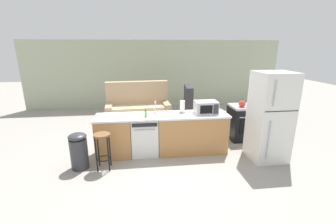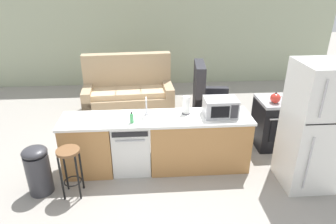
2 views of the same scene
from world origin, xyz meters
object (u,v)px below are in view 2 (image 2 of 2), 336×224
soap_bottle (132,118)px  dishwasher (132,145)px  stove_range (277,123)px  kettle (275,98)px  couch (128,93)px  bar_stool (70,163)px  trash_bin (38,170)px  microwave (220,107)px  refrigerator (314,127)px  armchair (207,101)px  paper_towel_roll (186,105)px

soap_bottle → dishwasher: bearing=101.5°
stove_range → kettle: (-0.17, -0.13, 0.53)m
dishwasher → couch: (-0.17, 2.39, -0.03)m
bar_stool → trash_bin: (-0.48, 0.09, -0.16)m
stove_range → soap_bottle: (-2.57, -0.70, 0.52)m
soap_bottle → kettle: (2.40, 0.58, 0.01)m
dishwasher → kettle: 2.53m
dishwasher → soap_bottle: bearing=-78.5°
microwave → soap_bottle: microwave is taller
bar_stool → refrigerator: bearing=0.7°
dishwasher → trash_bin: bearing=-159.0°
bar_stool → armchair: (2.41, 2.48, -0.19)m
refrigerator → kettle: bearing=99.7°
stove_range → paper_towel_roll: size_ratio=3.19×
microwave → kettle: 1.13m
microwave → paper_towel_roll: bearing=167.7°
kettle → bar_stool: 3.44m
refrigerator → couch: size_ratio=0.91×
microwave → couch: couch is taller
refrigerator → trash_bin: (-3.91, 0.05, -0.56)m
dishwasher → paper_towel_roll: bearing=7.3°
paper_towel_roll → armchair: armchair is taller
trash_bin → armchair: size_ratio=0.62×
microwave → dishwasher: bearing=179.9°
dishwasher → microwave: 1.52m
paper_towel_roll → trash_bin: bearing=-164.3°
refrigerator → bar_stool: size_ratio=2.53×
kettle → bar_stool: (-3.26, -1.01, -0.45)m
refrigerator → bar_stool: 3.45m
paper_towel_roll → couch: (-1.03, 2.28, -0.64)m
kettle → trash_bin: size_ratio=0.28×
soap_bottle → kettle: kettle is taller
microwave → bar_stool: size_ratio=0.68×
dishwasher → soap_bottle: (0.03, -0.15, 0.55)m
dishwasher → bar_stool: (-0.82, -0.59, 0.11)m
trash_bin → armchair: (2.90, 2.39, -0.03)m
dishwasher → trash_bin: size_ratio=1.14×
refrigerator → trash_bin: bearing=179.3°
dishwasher → soap_bottle: 0.57m
refrigerator → dishwasher: bearing=168.1°
stove_range → dishwasher: bearing=-168.1°
soap_bottle → stove_range: bearing=15.3°
stove_range → microwave: microwave is taller
refrigerator → trash_bin: 3.95m
soap_bottle → armchair: 2.64m
microwave → refrigerator: bearing=-24.3°
microwave → couch: 2.92m
soap_bottle → bar_stool: bearing=-152.9°
microwave → kettle: bearing=22.0°
stove_range → refrigerator: refrigerator is taller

